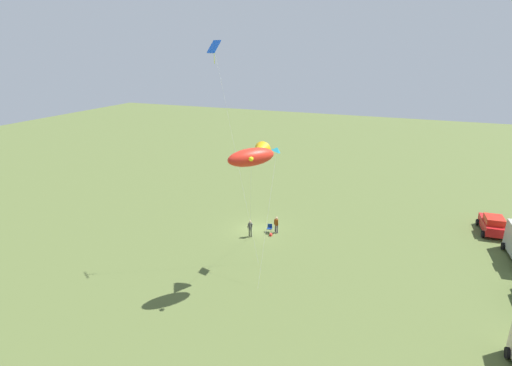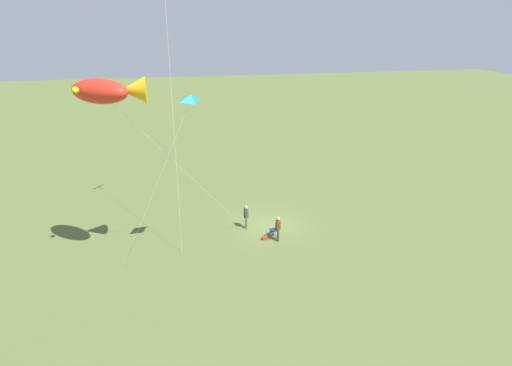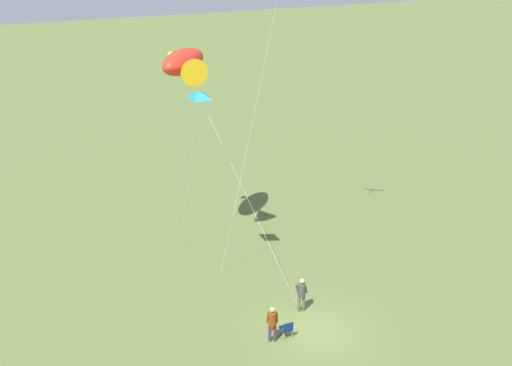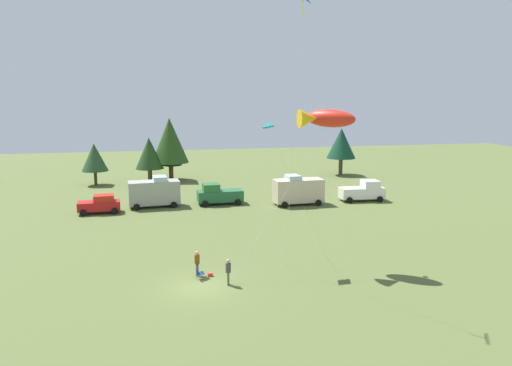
# 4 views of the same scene
# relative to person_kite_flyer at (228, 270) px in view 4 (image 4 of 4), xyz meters

# --- Properties ---
(ground_plane) EXTENTS (160.00, 160.00, 0.00)m
(ground_plane) POSITION_rel_person_kite_flyer_xyz_m (-1.79, 0.01, -1.02)
(ground_plane) COLOR #536231
(person_kite_flyer) EXTENTS (0.39, 0.61, 1.74)m
(person_kite_flyer) POSITION_rel_person_kite_flyer_xyz_m (0.00, 0.00, 0.00)
(person_kite_flyer) COLOR #515640
(person_kite_flyer) RESTS_ON ground
(folding_chair) EXTENTS (0.53, 0.53, 0.82)m
(folding_chair) POSITION_rel_person_kite_flyer_xyz_m (-1.75, 1.39, -0.53)
(folding_chair) COLOR navy
(folding_chair) RESTS_ON ground
(person_spectator) EXTENTS (0.42, 0.53, 1.74)m
(person_spectator) POSITION_rel_person_kite_flyer_xyz_m (-1.79, 2.09, 0.00)
(person_spectator) COLOR #3E3546
(person_spectator) RESTS_ON ground
(backpack_on_grass) EXTENTS (0.33, 0.23, 0.22)m
(backpack_on_grass) POSITION_rel_person_kite_flyer_xyz_m (-0.95, 1.81, -0.91)
(backpack_on_grass) COLOR red
(backpack_on_grass) RESTS_ON ground
(car_red_sedan) EXTENTS (4.30, 2.41, 1.89)m
(car_red_sedan) POSITION_rel_person_kite_flyer_xyz_m (-9.86, 22.19, -0.07)
(car_red_sedan) COLOR red
(car_red_sedan) RESTS_ON ground
(van_motorhome_grey) EXTENTS (5.56, 2.95, 3.34)m
(van_motorhome_grey) POSITION_rel_person_kite_flyer_xyz_m (-4.36, 24.02, 0.62)
(van_motorhome_grey) COLOR #9EA195
(van_motorhome_grey) RESTS_ON ground
(truck_green_flatbed) EXTENTS (5.04, 2.50, 2.34)m
(truck_green_flatbed) POSITION_rel_person_kite_flyer_xyz_m (2.61, 23.90, 0.08)
(truck_green_flatbed) COLOR #245F37
(truck_green_flatbed) RESTS_ON ground
(van_camper_beige) EXTENTS (5.50, 2.83, 3.34)m
(van_camper_beige) POSITION_rel_person_kite_flyer_xyz_m (11.18, 21.84, 0.62)
(van_camper_beige) COLOR beige
(van_camper_beige) RESTS_ON ground
(truck_white_pickup) EXTENTS (5.09, 2.61, 2.34)m
(truck_white_pickup) POSITION_rel_person_kite_flyer_xyz_m (19.10, 22.29, 0.08)
(truck_white_pickup) COLOR white
(truck_white_pickup) RESTS_ON ground
(treeline_distant) EXTENTS (56.53, 7.72, 8.84)m
(treeline_distant) POSITION_rel_person_kite_flyer_xyz_m (-5.02, 40.98, 3.97)
(treeline_distant) COLOR #50322B
(treeline_distant) RESTS_ON ground
(kite_large_fish) EXTENTS (9.71, 5.11, 11.06)m
(kite_large_fish) POSITION_rel_person_kite_flyer_xyz_m (7.47, 3.41, 9.36)
(kite_large_fish) COLOR red
(kite_large_fish) RESTS_ON ground
(kite_diamond_blue) EXTENTS (1.17, 4.43, 18.24)m
(kite_diamond_blue) POSITION_rel_person_kite_flyer_xyz_m (4.35, -0.99, 16.17)
(kite_diamond_blue) COLOR blue
(kite_diamond_blue) RESTS_ON ground
(kite_delta_teal) EXTENTS (5.32, 1.19, 10.24)m
(kite_delta_teal) POSITION_rel_person_kite_flyer_xyz_m (3.42, 3.81, 8.91)
(kite_delta_teal) COLOR teal
(kite_delta_teal) RESTS_ON ground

